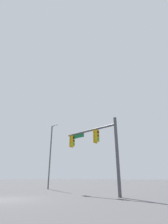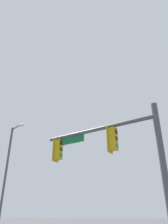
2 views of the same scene
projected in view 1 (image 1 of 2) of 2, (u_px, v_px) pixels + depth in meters
ground_plane at (3, 200)px, 11.55m from camera, size 400.00×400.00×0.00m
signal_pole_near at (97, 143)px, 15.86m from camera, size 6.18×1.11×6.27m
street_lamp at (51, 151)px, 24.34m from camera, size 1.96×0.88×8.56m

